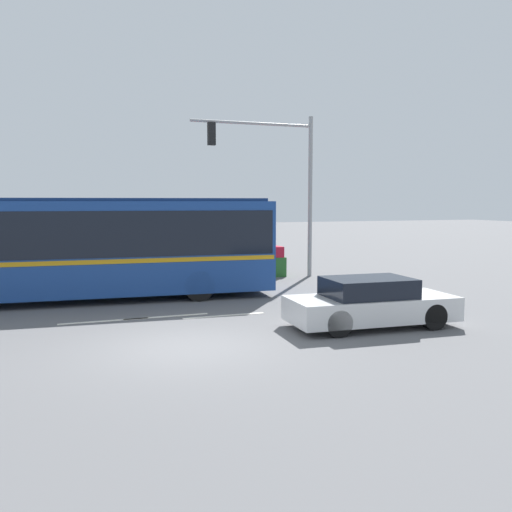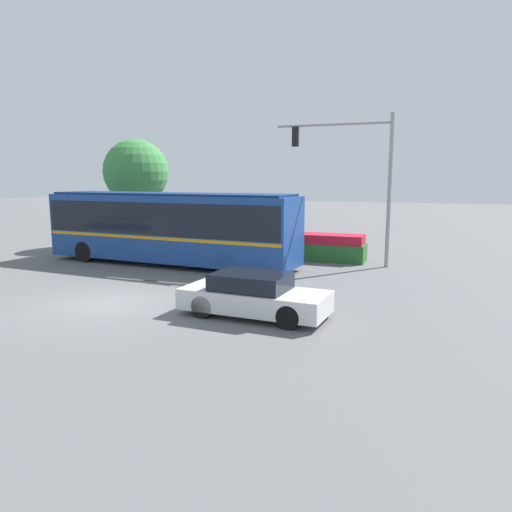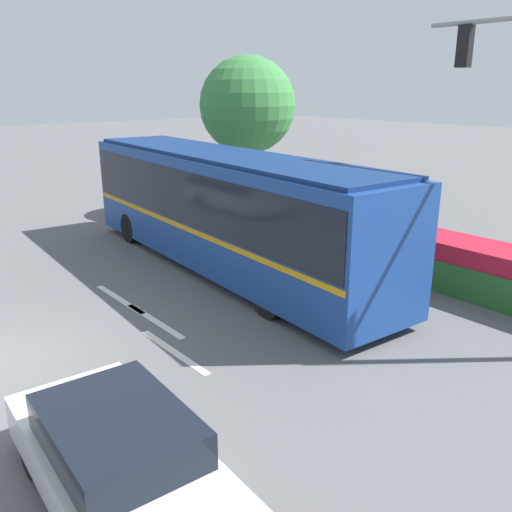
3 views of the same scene
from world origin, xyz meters
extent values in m
plane|color=#5B5B5E|center=(0.00, 0.00, 0.00)|extent=(140.00, 140.00, 0.00)
cube|color=navy|center=(-1.79, 6.91, 1.76)|extent=(12.55, 3.33, 3.01)
cube|color=black|center=(-1.79, 6.91, 2.24)|extent=(12.30, 3.35, 1.45)
cube|color=#C68C14|center=(-1.79, 6.91, 1.40)|extent=(12.43, 3.35, 0.14)
cube|color=navy|center=(-1.79, 6.91, 3.31)|extent=(12.04, 3.10, 0.10)
cylinder|color=black|center=(1.72, 5.57, 0.50)|extent=(1.02, 0.37, 1.00)
cylinder|color=black|center=(1.87, 7.76, 0.50)|extent=(1.02, 0.37, 1.00)
cube|color=silver|center=(4.98, 0.31, 0.49)|extent=(4.45, 2.01, 0.61)
cube|color=black|center=(4.87, 0.32, 1.04)|extent=(2.26, 1.67, 0.49)
cylinder|color=black|center=(6.37, 1.01, 0.34)|extent=(0.68, 0.26, 0.67)
cylinder|color=black|center=(6.28, -0.53, 0.34)|extent=(0.68, 0.26, 0.67)
cylinder|color=black|center=(3.72, 1.16, 0.34)|extent=(0.68, 0.26, 0.67)
cylinder|color=black|center=(3.63, -0.39, 0.34)|extent=(0.68, 0.26, 0.67)
cylinder|color=gray|center=(7.81, 9.88, 3.44)|extent=(0.18, 0.18, 6.88)
cylinder|color=gray|center=(5.17, 9.88, 6.46)|extent=(5.29, 0.12, 0.12)
cube|color=black|center=(3.41, 9.88, 5.96)|extent=(0.30, 0.22, 0.90)
cylinder|color=red|center=(3.41, 10.00, 6.26)|extent=(0.18, 0.02, 0.18)
cylinder|color=yellow|center=(3.41, 10.00, 5.96)|extent=(0.18, 0.02, 0.18)
cylinder|color=green|center=(3.41, 10.00, 5.66)|extent=(0.18, 0.02, 0.18)
cube|color=#286028|center=(2.11, 10.66, 0.42)|extent=(9.26, 1.48, 0.85)
cube|color=#B7192D|center=(2.11, 10.66, 1.08)|extent=(9.07, 1.40, 0.46)
cube|color=silver|center=(1.78, 2.96, 0.01)|extent=(2.40, 0.16, 0.01)
cube|color=silver|center=(-1.50, 3.40, 0.01)|extent=(2.40, 0.16, 0.01)
cube|color=silver|center=(0.22, 3.42, 0.01)|extent=(2.40, 0.16, 0.01)
camera|label=1|loc=(-2.76, -11.97, 3.24)|focal=38.94mm
camera|label=2|loc=(9.90, -12.55, 4.05)|focal=33.72mm
camera|label=3|loc=(10.33, -2.00, 5.09)|focal=37.76mm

